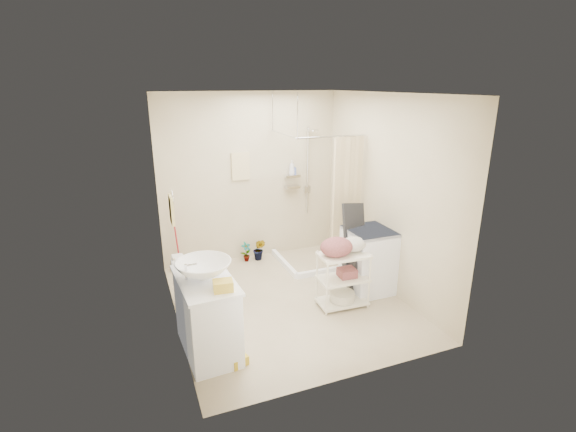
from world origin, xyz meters
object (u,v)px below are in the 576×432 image
vanity (207,315)px  laundry_rack (343,275)px  toilet (201,279)px  washing_machine (369,260)px

vanity → laundry_rack: 1.79m
toilet → laundry_rack: laundry_rack is taller
washing_machine → laundry_rack: size_ratio=1.02×
vanity → toilet: size_ratio=1.43×
vanity → washing_machine: bearing=10.4°
washing_machine → laundry_rack: 0.59m
vanity → washing_machine: (2.30, 0.57, 0.02)m
washing_machine → vanity: bearing=-165.8°
vanity → washing_machine: size_ratio=1.09×
washing_machine → laundry_rack: washing_machine is taller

